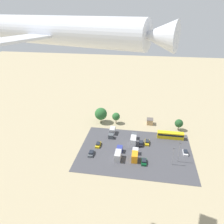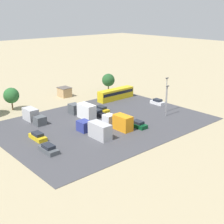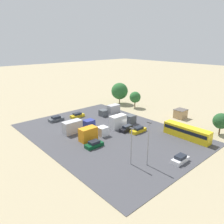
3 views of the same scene
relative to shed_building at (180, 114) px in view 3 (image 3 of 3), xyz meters
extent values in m
plane|color=tan|center=(5.83, 18.69, -1.43)|extent=(400.00, 400.00, 0.00)
cube|color=#424247|center=(5.83, 25.32, -1.39)|extent=(46.98, 33.82, 0.08)
cube|color=tan|center=(0.00, 0.00, -0.07)|extent=(3.08, 3.52, 2.73)
cube|color=#59514C|center=(0.00, 0.00, 1.35)|extent=(3.32, 3.76, 0.12)
cube|color=gold|center=(-9.43, 12.58, 0.20)|extent=(11.86, 2.52, 3.10)
cube|color=black|center=(-9.43, 12.58, 0.76)|extent=(11.39, 2.56, 0.87)
cube|color=black|center=(3.68, 20.13, -0.91)|extent=(1.71, 4.56, 0.88)
cube|color=#1E232D|center=(3.68, 20.13, -0.14)|extent=(1.44, 2.55, 0.65)
cube|color=#4C5156|center=(23.60, 30.69, -0.92)|extent=(1.97, 4.48, 0.86)
cube|color=#1E232D|center=(23.60, 30.69, -0.18)|extent=(1.65, 2.51, 0.63)
cube|color=#0C4723|center=(2.03, 32.66, -0.93)|extent=(1.92, 4.29, 0.85)
cube|color=#1E232D|center=(2.03, 32.66, -0.19)|extent=(1.61, 2.40, 0.62)
cube|color=silver|center=(-14.71, 23.95, -0.92)|extent=(1.83, 4.02, 0.86)
cube|color=#1E232D|center=(-14.71, 23.95, -0.18)|extent=(1.54, 2.25, 0.63)
cube|color=gold|center=(1.09, 18.65, -0.93)|extent=(1.82, 4.77, 0.84)
cube|color=#1E232D|center=(1.09, 18.65, -0.20)|extent=(1.52, 2.67, 0.62)
cube|color=gold|center=(22.17, 24.02, -0.93)|extent=(1.87, 4.52, 0.85)
cube|color=#1E232D|center=(22.17, 24.02, -0.20)|extent=(1.57, 2.53, 0.62)
cube|color=#4C5156|center=(17.69, 16.92, -0.35)|extent=(2.35, 2.32, 2.00)
cube|color=#B2B2B7|center=(17.69, 12.54, 0.08)|extent=(2.35, 4.12, 2.86)
cube|color=#4C5156|center=(7.11, 15.36, -0.11)|extent=(2.31, 2.69, 2.49)
cube|color=white|center=(7.11, 20.44, 0.42)|extent=(2.31, 4.78, 3.55)
cube|color=navy|center=(12.40, 26.57, -0.21)|extent=(2.37, 2.84, 2.28)
cube|color=#B2B2B7|center=(12.40, 31.93, 0.28)|extent=(2.37, 5.04, 3.26)
cube|color=silver|center=(5.75, 27.09, -0.19)|extent=(2.34, 2.40, 2.32)
cube|color=orange|center=(5.75, 31.63, 0.31)|extent=(2.34, 4.27, 3.31)
cylinder|color=brown|center=(-13.89, 4.10, -0.32)|extent=(0.36, 0.36, 2.23)
sphere|color=#235128|center=(-13.89, 4.10, 2.31)|extent=(4.03, 4.03, 4.03)
cylinder|color=brown|center=(25.47, 2.28, -0.15)|extent=(0.36, 0.36, 2.55)
sphere|color=#28602D|center=(25.47, 2.28, 3.52)|extent=(6.39, 6.39, 6.39)
cylinder|color=brown|center=(17.51, 2.09, -0.22)|extent=(0.36, 0.36, 2.42)
sphere|color=#28602D|center=(17.51, 2.09, 2.51)|extent=(4.04, 4.04, 4.04)
cylinder|color=gray|center=(-8.69, 31.85, 2.32)|extent=(0.20, 0.20, 7.35)
cube|color=#4C4C51|center=(-8.69, 31.85, 6.18)|extent=(0.90, 0.28, 0.20)
cylinder|color=gray|center=(-11.01, 29.73, 2.97)|extent=(0.20, 0.20, 8.64)
cube|color=#4C4C51|center=(-11.01, 29.73, 7.47)|extent=(0.90, 0.28, 0.20)
camera|label=1|loc=(3.29, 102.02, 53.25)|focal=35.00mm
camera|label=2|loc=(49.40, 77.53, 23.73)|focal=50.00mm
camera|label=3|loc=(-34.31, 59.72, 21.36)|focal=35.00mm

